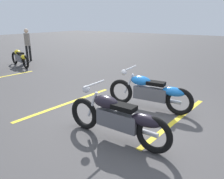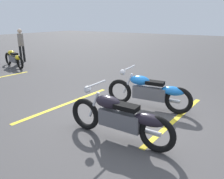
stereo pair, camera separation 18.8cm
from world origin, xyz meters
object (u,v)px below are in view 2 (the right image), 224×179
bystander_near_row (21,44)px  motorcycle_bright_foreground (150,91)px  motorcycle_row_far_left (14,58)px  motorcycle_dark_foreground (121,118)px

bystander_near_row → motorcycle_bright_foreground: bearing=39.2°
motorcycle_bright_foreground → motorcycle_row_far_left: size_ratio=1.10×
motorcycle_dark_foreground → motorcycle_row_far_left: motorcycle_dark_foreground is taller
motorcycle_row_far_left → bystander_near_row: bearing=-36.9°
motorcycle_dark_foreground → bystander_near_row: size_ratio=1.30×
motorcycle_dark_foreground → motorcycle_row_far_left: 8.27m
motorcycle_row_far_left → motorcycle_bright_foreground: bearing=-176.4°
motorcycle_bright_foreground → motorcycle_row_far_left: bearing=-15.4°
motorcycle_bright_foreground → bystander_near_row: bearing=-21.8°
motorcycle_bright_foreground → bystander_near_row: size_ratio=1.30×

